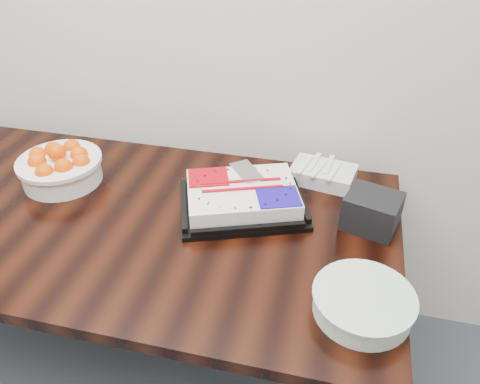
% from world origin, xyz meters
% --- Properties ---
extents(table, '(1.80, 0.90, 0.75)m').
position_xyz_m(table, '(0.00, 2.00, 0.66)').
color(table, black).
rests_on(table, ground).
extents(cake_tray, '(0.48, 0.43, 0.08)m').
position_xyz_m(cake_tray, '(0.39, 2.13, 0.79)').
color(cake_tray, black).
rests_on(cake_tray, table).
extents(tangerine_bowl, '(0.29, 0.29, 0.18)m').
position_xyz_m(tangerine_bowl, '(-0.26, 2.13, 0.83)').
color(tangerine_bowl, white).
rests_on(tangerine_bowl, table).
extents(plate_stack, '(0.26, 0.26, 0.06)m').
position_xyz_m(plate_stack, '(0.79, 1.77, 0.78)').
color(plate_stack, white).
rests_on(plate_stack, table).
extents(fork_bag, '(0.24, 0.18, 0.06)m').
position_xyz_m(fork_bag, '(0.63, 2.35, 0.78)').
color(fork_bag, silver).
rests_on(fork_bag, table).
extents(napkin_box, '(0.19, 0.17, 0.11)m').
position_xyz_m(napkin_box, '(0.80, 2.13, 0.81)').
color(napkin_box, black).
rests_on(napkin_box, table).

